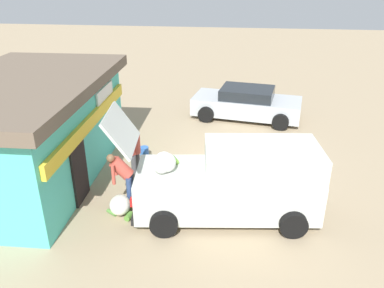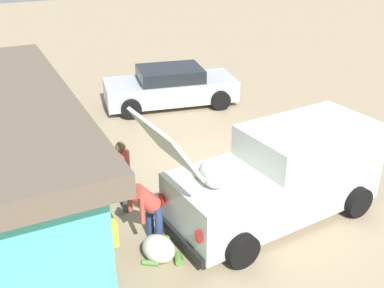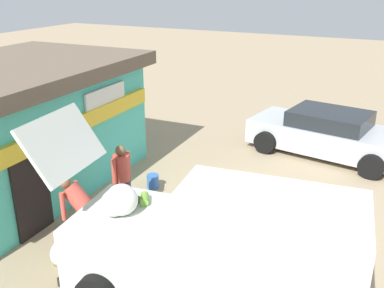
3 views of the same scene
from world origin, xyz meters
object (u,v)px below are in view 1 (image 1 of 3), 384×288
object	(u,v)px
delivery_van	(232,181)
parked_sedan	(247,104)
vendor_standing	(135,149)
customer_bending	(123,174)
paint_bucket	(144,152)
storefront_bar	(28,129)
unloaded_banana_pile	(121,205)

from	to	relation	value
delivery_van	parked_sedan	bearing A→B (deg)	-3.46
vendor_standing	customer_bending	xyz separation A→B (m)	(-1.36, -0.03, -0.05)
vendor_standing	paint_bucket	distance (m)	1.52
vendor_standing	customer_bending	bearing A→B (deg)	-178.74
storefront_bar	unloaded_banana_pile	xyz separation A→B (m)	(-1.60, -3.09, -1.29)
parked_sedan	customer_bending	distance (m)	7.47
unloaded_banana_pile	paint_bucket	bearing A→B (deg)	2.55
storefront_bar	parked_sedan	world-z (taller)	storefront_bar
customer_bending	paint_bucket	distance (m)	2.78
customer_bending	paint_bucket	xyz separation A→B (m)	(2.70, 0.10, -0.68)
delivery_van	vendor_standing	world-z (taller)	delivery_van
customer_bending	paint_bucket	size ratio (longest dim) A/B	4.21
parked_sedan	customer_bending	xyz separation A→B (m)	(-6.72, 3.26, 0.23)
parked_sedan	vendor_standing	xyz separation A→B (m)	(-5.36, 3.29, 0.29)
customer_bending	unloaded_banana_pile	size ratio (longest dim) A/B	1.63
delivery_van	customer_bending	size ratio (longest dim) A/B	3.65
storefront_bar	delivery_van	world-z (taller)	storefront_bar
delivery_van	paint_bucket	xyz separation A→B (m)	(2.90, 2.93, -0.77)
storefront_bar	delivery_van	bearing A→B (deg)	-102.33
unloaded_banana_pile	paint_bucket	xyz separation A→B (m)	(3.21, 0.14, -0.04)
unloaded_banana_pile	customer_bending	bearing A→B (deg)	5.04
parked_sedan	unloaded_banana_pile	distance (m)	7.93
delivery_van	paint_bucket	size ratio (longest dim) A/B	15.34
storefront_bar	vendor_standing	world-z (taller)	storefront_bar
customer_bending	unloaded_banana_pile	world-z (taller)	customer_bending
parked_sedan	unloaded_banana_pile	world-z (taller)	parked_sedan
storefront_bar	parked_sedan	xyz separation A→B (m)	(5.64, -6.30, -0.89)
storefront_bar	paint_bucket	xyz separation A→B (m)	(1.61, -2.95, -1.34)
paint_bucket	vendor_standing	bearing A→B (deg)	-177.10
customer_bending	unloaded_banana_pile	xyz separation A→B (m)	(-0.51, -0.05, -0.63)
delivery_van	customer_bending	world-z (taller)	delivery_van
customer_bending	storefront_bar	bearing A→B (deg)	70.39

